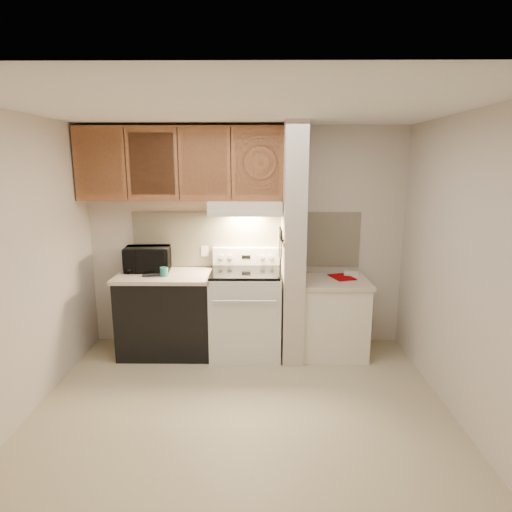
{
  "coord_description": "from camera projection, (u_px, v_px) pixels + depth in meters",
  "views": [
    {
      "loc": [
        0.16,
        -3.34,
        2.1
      ],
      "look_at": [
        0.12,
        0.75,
        1.2
      ],
      "focal_mm": 30.0,
      "sensor_mm": 36.0,
      "label": 1
    }
  ],
  "objects": [
    {
      "name": "knife_blade_c",
      "position": [
        281.0,
        249.0,
        4.52
      ],
      "size": [
        0.01,
        0.04,
        0.2
      ],
      "primitive_type": "cube",
      "color": "silver",
      "rests_on": "knife_strip"
    },
    {
      "name": "white_box",
      "position": [
        351.0,
        274.0,
        4.82
      ],
      "size": [
        0.18,
        0.14,
        0.04
      ],
      "primitive_type": "cube",
      "rotation": [
        0.0,
        0.0,
        -0.26
      ],
      "color": "white",
      "rests_on": "right_countertop"
    },
    {
      "name": "partition_pillar",
      "position": [
        293.0,
        244.0,
        4.57
      ],
      "size": [
        0.22,
        0.7,
        2.5
      ],
      "primitive_type": "cube",
      "color": "beige",
      "rests_on": "floor"
    },
    {
      "name": "oven_handle",
      "position": [
        244.0,
        301.0,
        4.34
      ],
      "size": [
        0.65,
        0.02,
        0.02
      ],
      "primitive_type": "cylinder",
      "rotation": [
        0.0,
        1.57,
        0.0
      ],
      "color": "silver",
      "rests_on": "range_body"
    },
    {
      "name": "range_knob_right_inner",
      "position": [
        262.0,
        257.0,
        4.85
      ],
      "size": [
        0.05,
        0.02,
        0.05
      ],
      "primitive_type": "cylinder",
      "rotation": [
        1.57,
        0.0,
        0.0
      ],
      "color": "silver",
      "rests_on": "range_backguard"
    },
    {
      "name": "range_display",
      "position": [
        246.0,
        257.0,
        4.86
      ],
      "size": [
        0.1,
        0.01,
        0.04
      ],
      "primitive_type": "cube",
      "color": "black",
      "rests_on": "range_backguard"
    },
    {
      "name": "knife_handle_c",
      "position": [
        281.0,
        233.0,
        4.49
      ],
      "size": [
        0.02,
        0.02,
        0.1
      ],
      "primitive_type": "cylinder",
      "color": "black",
      "rests_on": "knife_strip"
    },
    {
      "name": "knife_handle_e",
      "position": [
        280.0,
        231.0,
        4.65
      ],
      "size": [
        0.02,
        0.02,
        0.1
      ],
      "primitive_type": "cylinder",
      "color": "black",
      "rests_on": "knife_strip"
    },
    {
      "name": "pillar_trim",
      "position": [
        282.0,
        239.0,
        4.56
      ],
      "size": [
        0.01,
        0.7,
        0.04
      ],
      "primitive_type": "cube",
      "color": "#935733",
      "rests_on": "partition_pillar"
    },
    {
      "name": "knife_blade_b",
      "position": [
        281.0,
        250.0,
        4.46
      ],
      "size": [
        0.01,
        0.04,
        0.18
      ],
      "primitive_type": "cube",
      "color": "silver",
      "rests_on": "knife_strip"
    },
    {
      "name": "wall_left",
      "position": [
        19.0,
        269.0,
        3.47
      ],
      "size": [
        0.02,
        3.0,
        2.5
      ],
      "primitive_type": "cube",
      "color": "beige",
      "rests_on": "floor"
    },
    {
      "name": "ceiling",
      "position": [
        239.0,
        107.0,
        3.18
      ],
      "size": [
        3.6,
        3.6,
        0.0
      ],
      "primitive_type": "plane",
      "rotation": [
        3.14,
        0.0,
        0.0
      ],
      "color": "white",
      "rests_on": "wall_back"
    },
    {
      "name": "range_knob_left_inner",
      "position": [
        230.0,
        257.0,
        4.86
      ],
      "size": [
        0.05,
        0.02,
        0.05
      ],
      "primitive_type": "cylinder",
      "rotation": [
        1.57,
        0.0,
        0.0
      ],
      "color": "silver",
      "rests_on": "range_backguard"
    },
    {
      "name": "cab_door_d",
      "position": [
        257.0,
        164.0,
        4.41
      ],
      "size": [
        0.46,
        0.01,
        0.63
      ],
      "primitive_type": "cube",
      "color": "#935733",
      "rests_on": "upper_cabinets"
    },
    {
      "name": "range_hood",
      "position": [
        245.0,
        207.0,
        4.62
      ],
      "size": [
        0.78,
        0.44,
        0.15
      ],
      "primitive_type": "cube",
      "color": "silver",
      "rests_on": "upper_cabinets"
    },
    {
      "name": "knife_blade_a",
      "position": [
        281.0,
        251.0,
        4.36
      ],
      "size": [
        0.01,
        0.03,
        0.16
      ],
      "primitive_type": "cube",
      "color": "silver",
      "rests_on": "knife_strip"
    },
    {
      "name": "cooktop",
      "position": [
        245.0,
        272.0,
        4.65
      ],
      "size": [
        0.74,
        0.64,
        0.03
      ],
      "primitive_type": "cube",
      "color": "black",
      "rests_on": "range_body"
    },
    {
      "name": "hood_lip",
      "position": [
        245.0,
        214.0,
        4.42
      ],
      "size": [
        0.78,
        0.04,
        0.06
      ],
      "primitive_type": "cube",
      "color": "silver",
      "rests_on": "range_hood"
    },
    {
      "name": "teal_jar",
      "position": [
        164.0,
        272.0,
        4.56
      ],
      "size": [
        0.11,
        0.11,
        0.1
      ],
      "primitive_type": "cylinder",
      "rotation": [
        0.0,
        0.0,
        -0.24
      ],
      "color": "#216F6A",
      "rests_on": "left_countertop"
    },
    {
      "name": "knife_handle_d",
      "position": [
        280.0,
        232.0,
        4.59
      ],
      "size": [
        0.02,
        0.02,
        0.1
      ],
      "primitive_type": "cylinder",
      "color": "black",
      "rests_on": "knife_strip"
    },
    {
      "name": "cab_gap_b",
      "position": [
        178.0,
        164.0,
        4.41
      ],
      "size": [
        0.01,
        0.01,
        0.73
      ],
      "primitive_type": "cube",
      "color": "black",
      "rests_on": "upper_cabinets"
    },
    {
      "name": "range_body",
      "position": [
        246.0,
        313.0,
        4.75
      ],
      "size": [
        0.76,
        0.65,
        0.92
      ],
      "primitive_type": "cube",
      "color": "silver",
      "rests_on": "floor"
    },
    {
      "name": "cab_door_b",
      "position": [
        152.0,
        164.0,
        4.42
      ],
      "size": [
        0.46,
        0.01,
        0.63
      ],
      "primitive_type": "cube",
      "color": "#935733",
      "rests_on": "upper_cabinets"
    },
    {
      "name": "outlet",
      "position": [
        205.0,
        251.0,
        4.93
      ],
      "size": [
        0.08,
        0.01,
        0.12
      ],
      "primitive_type": "cube",
      "color": "silver",
      "rests_on": "backsplash"
    },
    {
      "name": "right_countertop",
      "position": [
        334.0,
        282.0,
        4.65
      ],
      "size": [
        0.74,
        0.64,
        0.04
      ],
      "primitive_type": "cube",
      "color": "beige",
      "rests_on": "right_cab_base"
    },
    {
      "name": "cab_gap_a",
      "position": [
        126.0,
        164.0,
        4.42
      ],
      "size": [
        0.01,
        0.01,
        0.73
      ],
      "primitive_type": "cube",
      "color": "black",
      "rests_on": "upper_cabinets"
    },
    {
      "name": "cab_door_c",
      "position": [
        205.0,
        164.0,
        4.41
      ],
      "size": [
        0.46,
        0.01,
        0.63
      ],
      "primitive_type": "cube",
      "color": "#935733",
      "rests_on": "upper_cabinets"
    },
    {
      "name": "microwave",
      "position": [
        148.0,
        259.0,
        4.78
      ],
      "size": [
        0.52,
        0.37,
        0.27
      ],
      "primitive_type": "imported",
      "rotation": [
        0.0,
        0.0,
        0.09
      ],
      "color": "black",
      "rests_on": "left_countertop"
    },
    {
      "name": "knife_strip",
      "position": [
        282.0,
        238.0,
        4.51
      ],
      "size": [
        0.02,
        0.42,
        0.04
      ],
      "primitive_type": "cube",
      "color": "black",
      "rests_on": "partition_pillar"
    },
    {
      "name": "range_knob_right_outer",
      "position": [
        271.0,
        257.0,
        4.85
      ],
      "size": [
        0.05,
        0.02,
        0.05
      ],
      "primitive_type": "cylinder",
      "rotation": [
        1.57,
        0.0,
        0.0
      ],
      "color": "silver",
      "rests_on": "range_backguard"
    },
    {
      "name": "range_backguard",
      "position": [
        246.0,
        256.0,
        4.9
      ],
      "size": [
        0.76,
        0.08,
        0.2
      ],
      "primitive_type": "cube",
      "color": "silver",
      "rests_on": "range_body"
    },
    {
      "name": "range_knob_left_outer",
      "position": [
        222.0,
        257.0,
        4.86
      ],
      "size": [
        0.05,
        0.02,
        0.05
      ],
      "primitive_type": "cylinder",
      "rotation": [
        1.57,
        0.0,
        0.0
      ],
      "color": "silver",
      "rests_on": "range_backguard"
    },
    {
      "name": "left_countertop",
      "position": [
        165.0,
        276.0,
        4.67
      ],
      "size": [
        1.04,
        0.67,
        0.04
      ],
      "primitive_type": "cube",
      "color": "beige",
      "rests_on": "dishwasher_front"
    },
    {
      "name": "backsplash",
      "position": [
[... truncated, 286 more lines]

